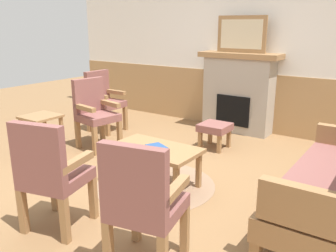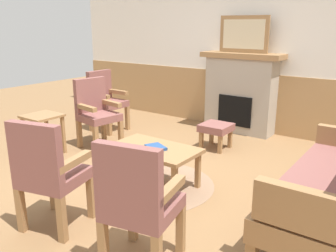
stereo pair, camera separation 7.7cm
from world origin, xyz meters
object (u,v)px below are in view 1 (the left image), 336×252
Objects in this scene: armchair_by_window_left at (103,98)px; armchair_front_center at (51,171)px; couch at (334,183)px; armchair_near_fireplace at (95,110)px; framed_picture at (241,34)px; book_on_table at (157,147)px; footstool at (215,129)px; armchair_front_left at (143,200)px; coffee_table at (155,152)px; side_table at (41,124)px; fireplace at (238,92)px.

armchair_by_window_left is 1.00× the size of armchair_front_center.
armchair_near_fireplace is (-3.22, 0.32, 0.14)m from couch.
armchair_by_window_left is (-0.51, 0.69, 0.00)m from armchair_near_fireplace.
armchair_near_fireplace is at bearing -125.10° from framed_picture.
book_on_table is 0.22× the size of armchair_by_window_left.
couch is at bearing -34.67° from footstool.
armchair_near_fireplace is 1.00× the size of armchair_front_left.
framed_picture is at bearing 94.21° from book_on_table.
armchair_by_window_left is at bearing 148.01° from coffee_table.
armchair_by_window_left reaches higher than footstool.
armchair_by_window_left is at bearing 97.12° from side_table.
armchair_front_left is 2.79m from side_table.
footstool is at bearing -84.05° from fireplace.
framed_picture reaches higher than footstool.
fireplace is at bearing -90.00° from framed_picture.
side_table is at bearing -82.88° from armchair_by_window_left.
framed_picture is 3.85m from armchair_front_left.
couch is 3.86m from armchair_by_window_left.
fireplace reaches higher than armchair_by_window_left.
fireplace reaches higher than armchair_near_fireplace.
footstool is (-0.08, 1.49, -0.17)m from book_on_table.
armchair_front_left is at bearing -125.27° from couch.
footstool is 1.97m from armchair_by_window_left.
couch reaches higher than side_table.
footstool is at bearing 145.33° from couch.
armchair_near_fireplace is at bearing -147.47° from footstool.
footstool is (0.10, -0.98, -0.37)m from fireplace.
armchair_near_fireplace is at bearing 126.38° from armchair_front_center.
armchair_front_left reaches higher than coffee_table.
fireplace is 1.33× the size of armchair_by_window_left.
armchair_near_fireplace and armchair_by_window_left have the same top height.
armchair_by_window_left reaches higher than coffee_table.
armchair_front_center is at bearing -90.70° from framed_picture.
fireplace is 2.32m from armchair_near_fireplace.
framed_picture is 3.78m from armchair_front_center.
couch is at bearing -15.11° from armchair_by_window_left.
armchair_front_center reaches higher than side_table.
fireplace is 1.35× the size of coffee_table.
armchair_by_window_left is 1.78× the size of side_table.
couch reaches higher than coffee_table.
coffee_table is 2.40× the size of footstool.
side_table is (-1.68, -2.54, -0.22)m from fireplace.
footstool is at bearing 86.85° from armchair_front_center.
couch is at bearing -5.65° from armchair_near_fireplace.
armchair_near_fireplace is 2.81m from armchair_front_left.
armchair_near_fireplace is at bearing 159.54° from coffee_table.
fireplace is 1.05m from footstool.
framed_picture is 0.82× the size of armchair_near_fireplace.
footstool is 0.41× the size of armchair_by_window_left.
armchair_front_center is (-0.15, -2.66, 0.25)m from footstool.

